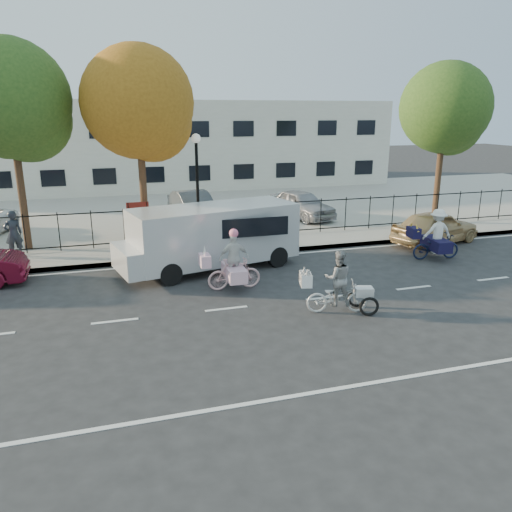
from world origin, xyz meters
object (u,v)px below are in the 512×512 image
object	(u,v)px
zebra_trike	(338,289)
gold_sedan	(435,227)
unicorn_bike	(233,267)
bull_bike	(436,239)
lot_car_c	(194,206)
pedestrian	(13,234)
white_van	(211,235)
lot_car_d	(301,204)
lamppost	(197,170)

from	to	relation	value
zebra_trike	gold_sedan	size ratio (longest dim) A/B	0.50
unicorn_bike	bull_bike	distance (m)	8.05
gold_sedan	lot_car_c	size ratio (longest dim) A/B	0.95
pedestrian	lot_car_c	distance (m)	8.53
white_van	gold_sedan	distance (m)	9.61
pedestrian	lot_car_c	xyz separation A→B (m)	(7.36, 4.32, -0.15)
bull_bike	white_van	size ratio (longest dim) A/B	0.31
unicorn_bike	lot_car_d	bearing A→B (deg)	-32.33
lamppost	lot_car_d	world-z (taller)	lamppost
zebra_trike	lot_car_c	distance (m)	12.33
unicorn_bike	lot_car_c	bearing A→B (deg)	-1.95
unicorn_bike	lot_car_d	xyz separation A→B (m)	(5.73, 8.79, 0.13)
lamppost	zebra_trike	size ratio (longest dim) A/B	2.13
gold_sedan	pedestrian	xyz separation A→B (m)	(-16.27, 2.30, 0.32)
zebra_trike	bull_bike	bearing A→B (deg)	-43.61
lot_car_c	gold_sedan	bearing A→B (deg)	-44.30
lot_car_c	lot_car_d	distance (m)	5.34
lot_car_d	lot_car_c	bearing A→B (deg)	155.16
unicorn_bike	white_van	size ratio (longest dim) A/B	0.29
pedestrian	unicorn_bike	bearing A→B (deg)	118.90
bull_bike	lot_car_d	size ratio (longest dim) A/B	0.51
lot_car_c	unicorn_bike	bearing A→B (deg)	-100.44
unicorn_bike	white_van	distance (m)	2.35
lot_car_d	white_van	bearing A→B (deg)	-148.35
lamppost	lot_car_c	bearing A→B (deg)	82.83
pedestrian	lot_car_c	size ratio (longest dim) A/B	0.40
gold_sedan	lamppost	bearing A→B (deg)	59.75
unicorn_bike	pedestrian	bearing A→B (deg)	53.30
lamppost	pedestrian	bearing A→B (deg)	180.00
unicorn_bike	gold_sedan	distance (m)	9.84
lamppost	zebra_trike	distance (m)	8.58
gold_sedan	lot_car_d	distance (m)	6.85
white_van	pedestrian	distance (m)	7.35
white_van	zebra_trike	bearing A→B (deg)	-76.10
bull_bike	pedestrian	world-z (taller)	bull_bike
bull_bike	white_van	distance (m)	8.28
bull_bike	gold_sedan	xyz separation A→B (m)	(1.39, 1.94, -0.06)
unicorn_bike	bull_bike	world-z (taller)	unicorn_bike
lamppost	gold_sedan	distance (m)	10.03
gold_sedan	lot_car_d	bearing A→B (deg)	15.53
white_van	gold_sedan	world-z (taller)	white_van
white_van	lamppost	bearing A→B (deg)	75.16
bull_bike	lot_car_d	world-z (taller)	bull_bike
lamppost	lot_car_c	world-z (taller)	lamppost
bull_bike	gold_sedan	size ratio (longest dim) A/B	0.50
lamppost	bull_bike	distance (m)	9.42
white_van	lot_car_c	bearing A→B (deg)	72.12
lamppost	white_van	size ratio (longest dim) A/B	0.66
bull_bike	white_van	world-z (taller)	white_van
lot_car_c	bull_bike	bearing A→B (deg)	-56.40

